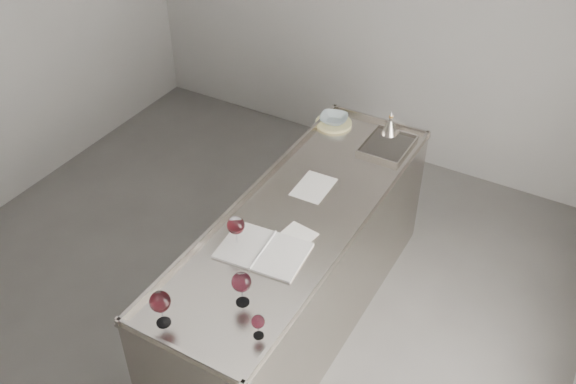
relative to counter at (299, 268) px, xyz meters
The scene contains 12 objects.
room_shell 1.10m from the counter, 148.97° to the right, with size 4.54×5.04×2.84m.
counter is the anchor object (origin of this frame).
wine_glass_left 1.26m from the counter, 99.25° to the right, with size 0.11×0.11×0.21m.
wine_glass_middle 0.76m from the counter, 112.20° to the right, with size 0.10×0.10×0.20m.
wine_glass_right 0.99m from the counter, 83.36° to the right, with size 0.10×0.10×0.20m.
wine_glass_small 1.11m from the counter, 73.29° to the right, with size 0.07×0.07×0.14m.
notebook 0.62m from the counter, 92.48° to the right, with size 0.51×0.38×0.02m.
loose_paper_top 0.53m from the counter, 71.30° to the right, with size 0.19×0.27×0.00m, color white.
loose_paper_under 0.54m from the counter, 100.46° to the left, with size 0.21×0.30×0.00m, color silver.
trivet 1.14m from the counter, 105.49° to the left, with size 0.26×0.26×0.02m, color #CAC182.
ceramic_bowl 1.15m from the counter, 105.49° to the left, with size 0.20×0.20×0.05m, color #93A6AC.
wine_funnel 1.21m from the counter, 83.52° to the left, with size 0.12×0.12×0.18m.
Camera 1 is at (1.90, -2.30, 3.41)m, focal length 40.00 mm.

